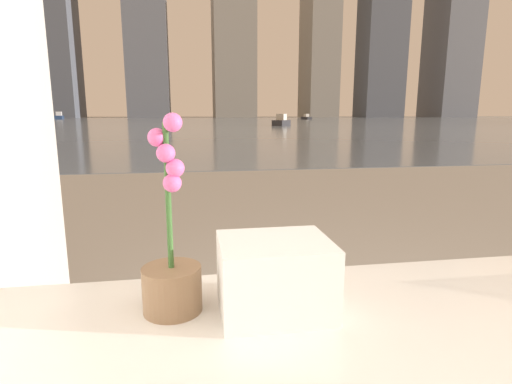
% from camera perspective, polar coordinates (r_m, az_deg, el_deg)
% --- Properties ---
extents(potted_orchid, '(0.13, 0.13, 0.43)m').
position_cam_1_polar(potted_orchid, '(0.89, -11.96, -10.70)').
color(potted_orchid, '#8C6B4C').
rests_on(potted_orchid, bathtub).
extents(towel_stack, '(0.24, 0.20, 0.16)m').
position_cam_1_polar(towel_stack, '(0.89, 2.67, -11.84)').
color(towel_stack, white).
rests_on(towel_stack, bathtub).
extents(harbor_water, '(180.00, 110.00, 0.01)m').
position_cam_1_polar(harbor_water, '(61.94, -8.97, 10.05)').
color(harbor_water, slate).
rests_on(harbor_water, ground_plane).
extents(harbor_boat_1, '(2.09, 2.73, 0.99)m').
position_cam_1_polar(harbor_boat_1, '(34.85, 3.66, 10.03)').
color(harbor_boat_1, '#2D2D33').
rests_on(harbor_boat_1, harbor_water).
extents(harbor_boat_2, '(1.93, 3.94, 1.41)m').
position_cam_1_polar(harbor_boat_2, '(86.45, -26.30, 9.64)').
color(harbor_boat_2, navy).
rests_on(harbor_boat_2, harbor_water).
extents(harbor_boat_3, '(1.41, 2.80, 1.00)m').
position_cam_1_polar(harbor_boat_3, '(74.47, 7.21, 10.52)').
color(harbor_boat_3, '#2D2D33').
rests_on(harbor_boat_3, harbor_water).
extents(skyline_tower_0, '(10.14, 12.29, 57.37)m').
position_cam_1_polar(skyline_tower_0, '(125.98, -27.15, 22.64)').
color(skyline_tower_0, '#4C515B').
rests_on(skyline_tower_0, ground_plane).
extents(skyline_tower_2, '(11.52, 13.78, 33.49)m').
position_cam_1_polar(skyline_tower_2, '(119.65, -3.24, 18.64)').
color(skyline_tower_2, gray).
rests_on(skyline_tower_2, ground_plane).
extents(skyline_tower_3, '(8.58, 13.89, 62.14)m').
position_cam_1_polar(skyline_tower_3, '(127.48, 9.19, 24.60)').
color(skyline_tower_3, gray).
rests_on(skyline_tower_3, ground_plane).
extents(skyline_tower_4, '(12.11, 10.37, 60.77)m').
position_cam_1_polar(skyline_tower_4, '(134.36, 17.73, 23.23)').
color(skyline_tower_4, '#4C515B').
rests_on(skyline_tower_4, ground_plane).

